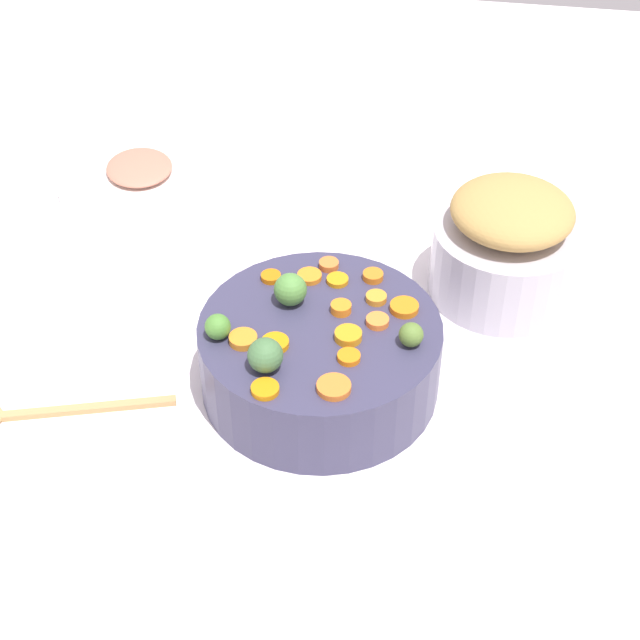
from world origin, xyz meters
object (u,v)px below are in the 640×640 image
Objects in this scene: serving_bowl_carrots at (320,357)px; wooden_spoon at (3,416)px; metal_pot at (505,261)px; ham_plate at (135,183)px.

serving_bowl_carrots is 0.39m from wooden_spoon.
metal_pot reaches higher than ham_plate.
wooden_spoon is (-0.12, 0.37, -0.04)m from serving_bowl_carrots.
serving_bowl_carrots is 0.31m from metal_pot.
serving_bowl_carrots is at bearing -137.21° from ham_plate.
ham_plate is (0.51, 0.00, 0.00)m from wooden_spoon.
serving_bowl_carrots reaches higher than wooden_spoon.
metal_pot is 0.68m from wooden_spoon.
ham_plate is (0.40, 0.37, -0.04)m from serving_bowl_carrots.
metal_pot reaches higher than serving_bowl_carrots.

